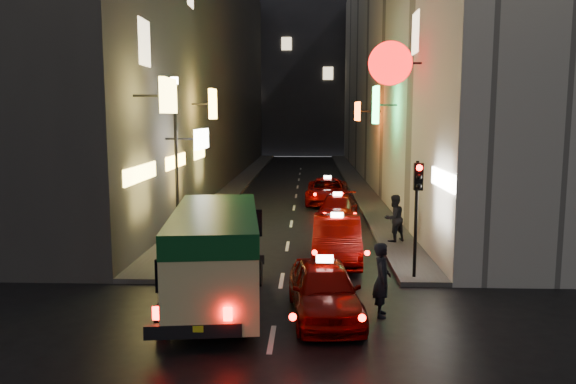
# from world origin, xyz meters

# --- Properties ---
(building_left) EXTENTS (7.55, 52.00, 18.00)m
(building_left) POSITION_xyz_m (-8.00, 33.99, 9.00)
(building_left) COLOR #373532
(building_left) RESTS_ON ground
(building_right) EXTENTS (7.98, 52.00, 18.00)m
(building_right) POSITION_xyz_m (8.00, 34.00, 9.00)
(building_right) COLOR #B1ADA2
(building_right) RESTS_ON ground
(building_far) EXTENTS (30.00, 10.00, 22.00)m
(building_far) POSITION_xyz_m (0.00, 66.00, 11.00)
(building_far) COLOR #323237
(building_far) RESTS_ON ground
(sidewalk_left) EXTENTS (1.50, 52.00, 0.15)m
(sidewalk_left) POSITION_xyz_m (-4.25, 34.00, 0.07)
(sidewalk_left) COLOR #464441
(sidewalk_left) RESTS_ON ground
(sidewalk_right) EXTENTS (1.50, 52.00, 0.15)m
(sidewalk_right) POSITION_xyz_m (4.25, 34.00, 0.07)
(sidewalk_right) COLOR #464441
(sidewalk_right) RESTS_ON ground
(minibus) EXTENTS (2.78, 6.17, 2.56)m
(minibus) POSITION_xyz_m (-1.57, 6.06, 1.62)
(minibus) COLOR beige
(minibus) RESTS_ON ground
(taxi_near) EXTENTS (2.57, 5.26, 1.79)m
(taxi_near) POSITION_xyz_m (1.21, 5.49, 0.81)
(taxi_near) COLOR #6B0200
(taxi_near) RESTS_ON ground
(taxi_second) EXTENTS (2.47, 5.62, 1.93)m
(taxi_second) POSITION_xyz_m (1.77, 10.93, 0.88)
(taxi_second) COLOR #6B0200
(taxi_second) RESTS_ON ground
(taxi_third) EXTENTS (2.48, 4.82, 1.64)m
(taxi_third) POSITION_xyz_m (2.14, 17.94, 0.74)
(taxi_third) COLOR #6B0200
(taxi_third) RESTS_ON ground
(taxi_far) EXTENTS (2.36, 5.29, 1.82)m
(taxi_far) POSITION_xyz_m (1.85, 23.66, 0.83)
(taxi_far) COLOR #6B0200
(taxi_far) RESTS_ON ground
(pedestrian_crossing) EXTENTS (0.49, 0.72, 2.11)m
(pedestrian_crossing) POSITION_xyz_m (2.64, 5.60, 1.06)
(pedestrian_crossing) COLOR black
(pedestrian_crossing) RESTS_ON ground
(pedestrian_sidewalk) EXTENTS (0.91, 0.83, 2.05)m
(pedestrian_sidewalk) POSITION_xyz_m (4.08, 13.38, 1.18)
(pedestrian_sidewalk) COLOR black
(pedestrian_sidewalk) RESTS_ON sidewalk_right
(traffic_light) EXTENTS (0.26, 0.43, 3.50)m
(traffic_light) POSITION_xyz_m (4.00, 8.47, 2.69)
(traffic_light) COLOR black
(traffic_light) RESTS_ON sidewalk_right
(lamp_post) EXTENTS (0.28, 0.28, 6.22)m
(lamp_post) POSITION_xyz_m (-4.20, 13.00, 3.72)
(lamp_post) COLOR black
(lamp_post) RESTS_ON sidewalk_left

